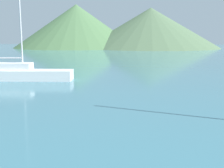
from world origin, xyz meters
TOP-DOWN VIEW (x-y plane):
  - sailboat_inner at (-8.93, 22.11)m, footprint 8.76×2.19m
  - hill_west at (-18.41, 84.31)m, footprint 35.92×35.92m
  - hill_central at (3.13, 84.66)m, footprint 38.78×38.78m

SIDE VIEW (x-z plane):
  - sailboat_inner at x=-8.93m, z-range -3.13..4.11m
  - hill_central at x=3.13m, z-range 0.00..11.30m
  - hill_west at x=-18.41m, z-range 0.00..12.43m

